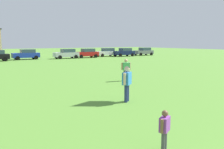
% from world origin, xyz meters
% --- Properties ---
extents(ground_plane, '(160.00, 160.00, 0.00)m').
position_xyz_m(ground_plane, '(0.00, 30.00, 0.00)').
color(ground_plane, '#568C33').
extents(child_kite_flyer, '(0.48, 0.35, 1.12)m').
position_xyz_m(child_kite_flyer, '(-1.01, 4.56, 0.67)').
color(child_kite_flyer, '#4C4C51').
rests_on(child_kite_flyer, ground).
extents(adult_bystander, '(0.69, 0.60, 1.74)m').
position_xyz_m(adult_bystander, '(1.26, 9.46, 1.03)').
color(adult_bystander, navy).
rests_on(adult_bystander, ground).
extents(bystander_near_trees, '(0.77, 0.39, 1.64)m').
position_xyz_m(bystander_near_trees, '(4.96, 14.77, 0.97)').
color(bystander_near_trees, '#4C4C51').
rests_on(bystander_near_trees, ground).
extents(parked_car_blue_3, '(4.30, 2.02, 1.68)m').
position_xyz_m(parked_car_blue_3, '(3.69, 41.72, 0.86)').
color(parked_car_blue_3, '#1E38AD').
rests_on(parked_car_blue_3, ground).
extents(parked_car_silver_4, '(4.30, 2.02, 1.68)m').
position_xyz_m(parked_car_silver_4, '(10.26, 40.34, 0.86)').
color(parked_car_silver_4, silver).
rests_on(parked_car_silver_4, ground).
extents(parked_car_red_5, '(4.30, 2.02, 1.68)m').
position_xyz_m(parked_car_red_5, '(14.26, 40.44, 0.86)').
color(parked_car_red_5, red).
rests_on(parked_car_red_5, ground).
extents(parked_car_white_6, '(4.30, 2.02, 1.68)m').
position_xyz_m(parked_car_white_6, '(19.38, 41.77, 0.86)').
color(parked_car_white_6, white).
rests_on(parked_car_white_6, ground).
extents(parked_car_navy_7, '(4.30, 2.02, 1.68)m').
position_xyz_m(parked_car_navy_7, '(22.61, 40.27, 0.86)').
color(parked_car_navy_7, '#141E4C').
rests_on(parked_car_navy_7, ground).
extents(parked_car_gray_8, '(4.30, 2.02, 1.68)m').
position_xyz_m(parked_car_gray_8, '(28.21, 40.88, 0.86)').
color(parked_car_gray_8, slate).
rests_on(parked_car_gray_8, ground).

